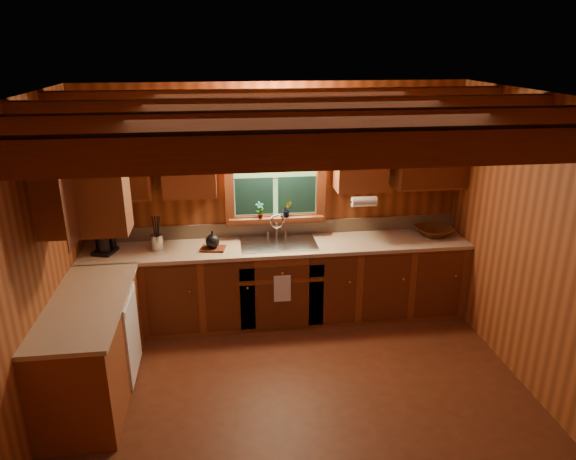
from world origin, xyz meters
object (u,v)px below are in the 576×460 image
(sink, at_px, (279,248))
(cutting_board, at_px, (213,249))
(coffee_maker, at_px, (104,237))
(wicker_basket, at_px, (434,231))

(sink, xyz_separation_m, cutting_board, (-0.71, -0.08, 0.06))
(sink, xyz_separation_m, coffee_maker, (-1.83, 0.01, 0.21))
(sink, distance_m, wicker_basket, 1.79)
(cutting_board, height_order, wicker_basket, wicker_basket)
(sink, relative_size, wicker_basket, 2.03)
(sink, distance_m, cutting_board, 0.72)
(coffee_maker, relative_size, cutting_board, 1.36)
(coffee_maker, bearing_deg, sink, 18.20)
(coffee_maker, height_order, wicker_basket, coffee_maker)
(wicker_basket, bearing_deg, cutting_board, -177.49)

